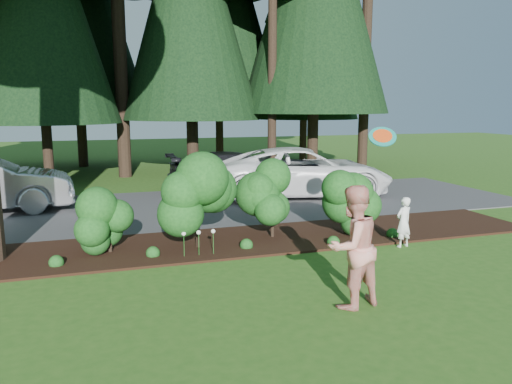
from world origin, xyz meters
TOP-DOWN VIEW (x-y plane):
  - ground at (0.00, 0.00)m, footprint 80.00×80.00m
  - mulch_bed at (0.00, 3.25)m, footprint 16.00×2.50m
  - driveway at (0.00, 7.50)m, footprint 22.00×6.00m
  - shrub_row at (0.77, 3.14)m, footprint 6.53×1.60m
  - lily_cluster at (-0.30, 2.40)m, footprint 0.69×0.09m
  - car_white_suv at (4.38, 8.04)m, footprint 6.32×3.84m
  - car_dark_suv at (2.54, 9.80)m, footprint 4.81×2.00m
  - child at (4.07, 1.80)m, footprint 0.46×0.36m
  - adult at (1.41, -0.77)m, footprint 1.06×0.92m
  - frisbee at (3.47, 1.82)m, footprint 0.65×0.47m

SIDE VIEW (x-z plane):
  - ground at x=0.00m, z-range 0.00..0.00m
  - driveway at x=0.00m, z-range 0.00..0.03m
  - mulch_bed at x=0.00m, z-range 0.00..0.05m
  - lily_cluster at x=-0.30m, z-range 0.21..0.78m
  - child at x=4.07m, z-range 0.00..1.10m
  - car_dark_suv at x=2.54m, z-range 0.03..1.42m
  - shrub_row at x=0.77m, z-range 0.00..1.61m
  - car_white_suv at x=4.38m, z-range 0.03..1.67m
  - adult at x=1.41m, z-range 0.00..1.88m
  - frisbee at x=3.47m, z-range 2.14..2.66m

